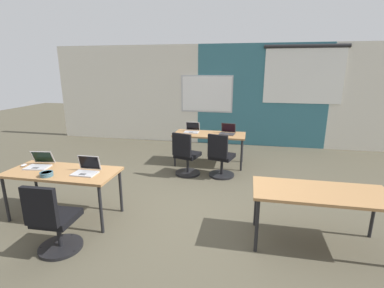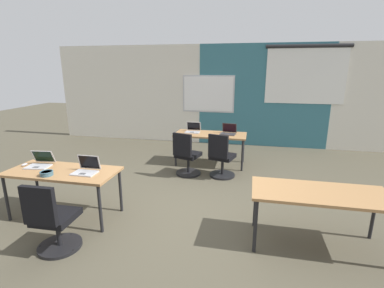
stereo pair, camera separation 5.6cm
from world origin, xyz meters
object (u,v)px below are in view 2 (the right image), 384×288
at_px(laptop_near_left_end, 40,163).
at_px(snack_bowl, 47,173).
at_px(mouse_near_left_end, 24,164).
at_px(chair_far_left, 187,158).
at_px(chair_far_right, 221,159).
at_px(desk_near_right, 320,197).
at_px(desk_far_center, 210,136).
at_px(laptop_far_right, 228,132).
at_px(laptop_near_left_inner, 86,169).
at_px(desk_near_left, 63,174).
at_px(laptop_far_left, 193,130).
at_px(chair_near_left_inner, 53,223).

distance_m(laptop_near_left_end, snack_bowl, 0.49).
xyz_separation_m(mouse_near_left_end, chair_far_left, (2.08, 1.94, -0.36)).
bearing_deg(mouse_near_left_end, chair_far_right, 35.31).
bearing_deg(desk_near_right, chair_far_right, 124.64).
relative_size(chair_far_right, snack_bowl, 5.18).
distance_m(desk_near_right, desk_far_center, 3.30).
xyz_separation_m(desk_near_right, laptop_near_left_end, (-3.95, 0.10, 0.11)).
bearing_deg(snack_bowl, laptop_far_right, 54.18).
bearing_deg(laptop_near_left_inner, snack_bowl, -154.92).
height_order(desk_near_right, mouse_near_left_end, mouse_near_left_end).
height_order(chair_far_left, chair_far_right, same).
bearing_deg(desk_near_right, mouse_near_left_end, 179.08).
height_order(mouse_near_left_end, laptop_far_right, laptop_far_right).
bearing_deg(mouse_near_left_end, chair_far_left, 43.02).
height_order(laptop_near_left_inner, snack_bowl, laptop_near_left_inner).
height_order(laptop_near_left_inner, chair_far_left, laptop_near_left_inner).
bearing_deg(desk_near_left, desk_near_right, 0.00).
height_order(desk_far_center, laptop_near_left_end, laptop_near_left_end).
xyz_separation_m(laptop_far_left, laptop_far_right, (0.82, -0.02, 0.00)).
bearing_deg(mouse_near_left_end, chair_near_left_inner, -38.00).
xyz_separation_m(mouse_near_left_end, snack_bowl, (0.62, -0.29, 0.02)).
bearing_deg(laptop_far_right, laptop_near_left_end, -125.14).
distance_m(laptop_far_left, laptop_far_right, 0.82).
xyz_separation_m(laptop_near_left_inner, laptop_far_right, (1.76, 2.87, -0.00)).
height_order(laptop_near_left_end, chair_far_right, laptop_near_left_end).
distance_m(chair_near_left_inner, chair_far_left, 2.97).
distance_m(chair_near_left_inner, laptop_far_left, 3.82).
relative_size(desk_far_center, chair_near_left_inner, 1.74).
relative_size(desk_near_left, desk_near_right, 1.00).
xyz_separation_m(mouse_near_left_end, laptop_near_left_inner, (1.09, -0.07, 0.03)).
relative_size(desk_near_right, chair_near_left_inner, 1.74).
distance_m(laptop_far_left, chair_far_right, 1.21).
height_order(desk_near_left, mouse_near_left_end, mouse_near_left_end).
relative_size(laptop_near_left_inner, chair_far_left, 0.36).
bearing_deg(snack_bowl, desk_far_center, 58.82).
xyz_separation_m(desk_far_center, snack_bowl, (-1.83, -3.02, 0.10)).
height_order(desk_far_center, chair_near_left_inner, chair_near_left_inner).
height_order(laptop_far_left, laptop_far_right, laptop_far_right).
bearing_deg(laptop_far_left, desk_far_center, -12.11).
bearing_deg(desk_far_center, laptop_near_left_end, -129.13).
relative_size(desk_near_left, laptop_far_right, 4.37).
bearing_deg(chair_far_right, desk_far_center, -50.10).
relative_size(laptop_near_left_end, chair_far_left, 0.40).
bearing_deg(chair_near_left_inner, chair_far_left, -110.90).
relative_size(desk_far_center, laptop_near_left_inner, 4.84).
relative_size(chair_near_left_inner, chair_far_right, 1.00).
bearing_deg(desk_far_center, desk_near_left, -122.01).
relative_size(desk_near_right, snack_bowl, 9.01).
distance_m(desk_near_left, chair_far_left, 2.45).
distance_m(chair_near_left_inner, snack_bowl, 0.84).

